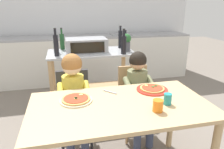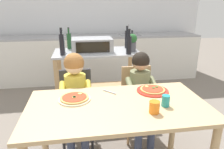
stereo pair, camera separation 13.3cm
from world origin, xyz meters
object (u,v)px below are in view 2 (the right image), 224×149
at_px(dining_chair_right, 138,97).
at_px(toaster_oven, 92,45).
at_px(dining_table, 118,116).
at_px(bottle_squat_spirits, 62,44).
at_px(kitchen_island_cart, 97,71).
at_px(bottle_tall_green_wine, 62,44).
at_px(child_in_yellow_shirt, 75,89).
at_px(potted_herb_plant, 132,42).
at_px(bottle_clear_vinegar, 69,41).
at_px(bottle_slim_sauce, 127,39).
at_px(drinking_cup_teal, 166,101).
at_px(pizza_plate_red_rimmed, 153,90).
at_px(bottle_brown_beer, 129,44).
at_px(pizza_plate_cream, 75,98).
at_px(bottle_dark_olive_oil, 132,42).
at_px(drinking_cup_orange, 154,107).
at_px(serving_spoon, 110,92).
at_px(dining_chair_left, 76,102).
at_px(child_in_olive_shirt, 141,87).

bearing_deg(dining_chair_right, toaster_oven, 123.28).
bearing_deg(dining_table, bottle_squat_spirits, 109.45).
relative_size(kitchen_island_cart, bottle_squat_spirits, 3.92).
relative_size(bottle_tall_green_wine, child_in_yellow_shirt, 0.34).
bearing_deg(potted_herb_plant, bottle_clear_vinegar, 159.54).
relative_size(bottle_slim_sauce, drinking_cup_teal, 3.59).
bearing_deg(child_in_yellow_shirt, pizza_plate_red_rimmed, -25.34).
bearing_deg(bottle_slim_sauce, bottle_brown_beer, -98.96).
bearing_deg(toaster_oven, kitchen_island_cart, 1.15).
distance_m(pizza_plate_cream, pizza_plate_red_rimmed, 0.70).
relative_size(bottle_brown_beer, pizza_plate_red_rimmed, 1.14).
bearing_deg(child_in_yellow_shirt, bottle_slim_sauce, 52.90).
relative_size(bottle_dark_olive_oil, drinking_cup_orange, 2.95).
bearing_deg(bottle_tall_green_wine, serving_spoon, -64.89).
bearing_deg(child_in_yellow_shirt, bottle_squat_spirits, 100.46).
distance_m(dining_table, dining_chair_left, 0.76).
height_order(child_in_olive_shirt, pizza_plate_red_rimmed, child_in_olive_shirt).
bearing_deg(pizza_plate_cream, kitchen_island_cart, 76.62).
relative_size(bottle_tall_green_wine, dining_chair_right, 0.43).
height_order(potted_herb_plant, pizza_plate_cream, potted_herb_plant).
relative_size(bottle_clear_vinegar, drinking_cup_teal, 3.40).
bearing_deg(toaster_oven, pizza_plate_red_rimmed, -68.45).
bearing_deg(dining_chair_right, drinking_cup_orange, -98.15).
xyz_separation_m(bottle_slim_sauce, pizza_plate_cream, (-0.75, -1.40, -0.25)).
bearing_deg(potted_herb_plant, child_in_olive_shirt, -96.02).
height_order(pizza_plate_cream, serving_spoon, pizza_plate_cream).
relative_size(bottle_slim_sauce, pizza_plate_cream, 1.22).
bearing_deg(bottle_dark_olive_oil, kitchen_island_cart, -171.60).
xyz_separation_m(dining_chair_right, drinking_cup_orange, (-0.12, -0.85, 0.31)).
bearing_deg(potted_herb_plant, bottle_squat_spirits, 173.06).
relative_size(kitchen_island_cart, bottle_slim_sauce, 3.60).
relative_size(toaster_oven, pizza_plate_cream, 2.05).
xyz_separation_m(bottle_tall_green_wine, drinking_cup_orange, (0.73, -1.40, -0.23)).
distance_m(bottle_clear_vinegar, pizza_plate_red_rimmed, 1.63).
distance_m(bottle_brown_beer, child_in_olive_shirt, 0.69).
bearing_deg(potted_herb_plant, dining_chair_right, -97.18).
bearing_deg(dining_table, kitchen_island_cart, 91.79).
bearing_deg(pizza_plate_cream, serving_spoon, 19.11).
bearing_deg(dining_chair_right, bottle_tall_green_wine, 146.90).
bearing_deg(bottle_dark_olive_oil, drinking_cup_teal, -94.07).
bearing_deg(bottle_slim_sauce, dining_chair_right, -93.78).
relative_size(dining_table, drinking_cup_orange, 15.75).
bearing_deg(drinking_cup_teal, bottle_squat_spirits, 119.82).
relative_size(toaster_oven, bottle_brown_beer, 1.67).
bearing_deg(toaster_oven, dining_chair_right, -56.72).
height_order(pizza_plate_cream, pizza_plate_red_rimmed, same).
xyz_separation_m(kitchen_island_cart, bottle_clear_vinegar, (-0.37, 0.24, 0.40)).
height_order(bottle_squat_spirits, child_in_yellow_shirt, bottle_squat_spirits).
relative_size(dining_table, child_in_yellow_shirt, 1.40).
xyz_separation_m(bottle_clear_vinegar, bottle_dark_olive_oil, (0.89, -0.17, -0.02)).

